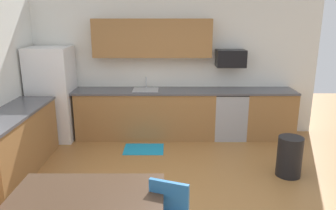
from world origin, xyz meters
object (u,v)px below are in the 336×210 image
Objects in this scene: oven_range at (228,114)px; trash_bin at (289,156)px; microwave at (230,58)px; refrigerator at (52,94)px; dining_table at (86,203)px.

oven_range is 1.52× the size of trash_bin.
oven_range is 1.08m from microwave.
trash_bin is (0.61, -1.61, -0.16)m from oven_range.
refrigerator is 2.92× the size of trash_bin.
oven_range is at bearing 110.64° from trash_bin.
refrigerator reaches higher than dining_table.
oven_range is 0.65× the size of dining_table.
dining_table is at bearing -119.35° from oven_range.
microwave is 0.39× the size of dining_table.
trash_bin is (0.61, -1.71, -1.23)m from microwave.
refrigerator is 3.25× the size of microwave.
microwave is at bearing 90.00° from oven_range.
dining_table is 2.33× the size of trash_bin.
refrigerator is at bearing -178.63° from oven_range.
refrigerator is 1.93× the size of oven_range.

